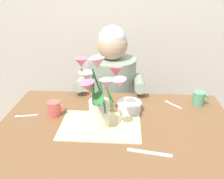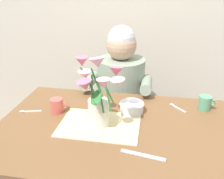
# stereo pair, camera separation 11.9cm
# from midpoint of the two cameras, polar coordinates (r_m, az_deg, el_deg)

# --- Properties ---
(wood_panel_backdrop) EXTENTS (4.00, 0.10, 2.50)m
(wood_panel_backdrop) POSITION_cam_midpoint_polar(r_m,az_deg,el_deg) (2.08, 0.88, 19.86)
(wood_panel_backdrop) COLOR beige
(wood_panel_backdrop) RESTS_ON ground_plane
(dining_table) EXTENTS (1.20, 0.80, 0.74)m
(dining_table) POSITION_cam_midpoint_polar(r_m,az_deg,el_deg) (1.28, -1.72, -12.36)
(dining_table) COLOR brown
(dining_table) RESTS_ON ground_plane
(seated_person) EXTENTS (0.45, 0.47, 1.14)m
(seated_person) POSITION_cam_midpoint_polar(r_m,az_deg,el_deg) (1.85, -1.77, -2.92)
(seated_person) COLOR #4C4C56
(seated_person) RESTS_ON ground_plane
(striped_placemat) EXTENTS (0.40, 0.28, 0.00)m
(striped_placemat) POSITION_cam_midpoint_polar(r_m,az_deg,el_deg) (1.24, -5.52, -8.51)
(striped_placemat) COLOR beige
(striped_placemat) RESTS_ON dining_table
(flower_vase) EXTENTS (0.26, 0.24, 0.34)m
(flower_vase) POSITION_cam_midpoint_polar(r_m,az_deg,el_deg) (1.15, -5.88, -1.47)
(flower_vase) COLOR silver
(flower_vase) RESTS_ON dining_table
(ceramic_bowl) EXTENTS (0.14, 0.14, 0.06)m
(ceramic_bowl) POSITION_cam_midpoint_polar(r_m,az_deg,el_deg) (1.35, 1.59, -3.90)
(ceramic_bowl) COLOR white
(ceramic_bowl) RESTS_ON dining_table
(dinner_knife) EXTENTS (0.19, 0.05, 0.00)m
(dinner_knife) POSITION_cam_midpoint_polar(r_m,az_deg,el_deg) (1.07, 5.48, -14.60)
(dinner_knife) COLOR silver
(dinner_knife) RESTS_ON dining_table
(tea_cup) EXTENTS (0.09, 0.07, 0.08)m
(tea_cup) POSITION_cam_midpoint_polar(r_m,az_deg,el_deg) (1.36, -15.80, -4.38)
(tea_cup) COLOR #CC564C
(tea_cup) RESTS_ON dining_table
(coffee_cup) EXTENTS (0.09, 0.07, 0.08)m
(coffee_cup) POSITION_cam_midpoint_polar(r_m,az_deg,el_deg) (1.48, 17.49, -2.06)
(coffee_cup) COLOR #569970
(coffee_cup) RESTS_ON dining_table
(spoon_0) EXTENTS (0.12, 0.05, 0.01)m
(spoon_0) POSITION_cam_midpoint_polar(r_m,az_deg,el_deg) (1.42, -22.53, -5.83)
(spoon_0) COLOR silver
(spoon_0) RESTS_ON dining_table
(spoon_1) EXTENTS (0.09, 0.10, 0.01)m
(spoon_1) POSITION_cam_midpoint_polar(r_m,az_deg,el_deg) (1.47, 11.28, -3.26)
(spoon_1) COLOR silver
(spoon_1) RESTS_ON dining_table
(spoon_2) EXTENTS (0.02, 0.12, 0.01)m
(spoon_2) POSITION_cam_midpoint_polar(r_m,az_deg,el_deg) (1.34, -12.48, -6.29)
(spoon_2) COLOR silver
(spoon_2) RESTS_ON dining_table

